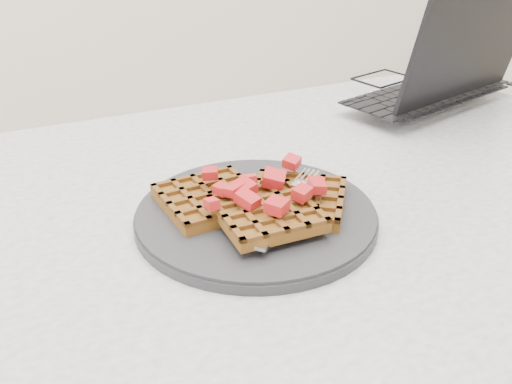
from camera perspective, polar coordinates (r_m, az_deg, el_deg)
table at (r=0.80m, az=2.64°, el=-7.85°), size 1.20×0.80×0.75m
plate at (r=0.69m, az=-0.00°, el=-2.35°), size 0.29×0.29×0.02m
waffles at (r=0.68m, az=0.15°, el=-1.08°), size 0.23×0.19×0.03m
strawberry_pile at (r=0.67m, az=0.00°, el=1.06°), size 0.15×0.15×0.02m
fork at (r=0.67m, az=3.52°, el=-1.85°), size 0.15×0.14×0.02m
laptop at (r=1.13m, az=16.03°, el=10.49°), size 0.39×0.33×0.24m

